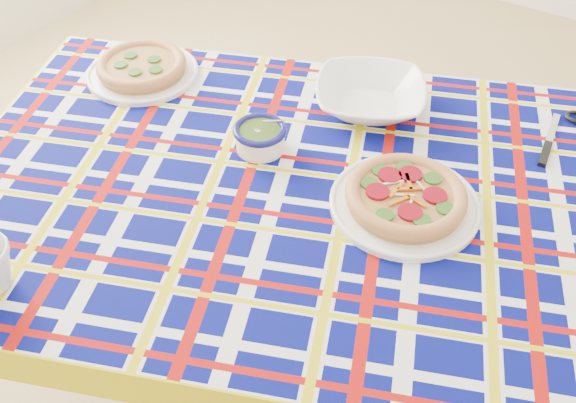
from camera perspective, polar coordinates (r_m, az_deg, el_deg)
The scene contains 8 objects.
floor at distance 2.09m, azimuth 5.77°, elevation -4.84°, with size 4.00×4.00×0.00m, color #A38754.
dining_table at distance 1.33m, azimuth 2.18°, elevation -1.10°, with size 1.71×1.41×0.69m.
tablecloth at distance 1.31m, azimuth 2.21°, elevation -0.40°, with size 1.50×0.95×0.10m, color #05095E, non-canonical shape.
main_focaccia_plate at distance 1.24m, azimuth 10.43°, elevation 0.48°, with size 0.30×0.30×0.06m, color #A5713A, non-canonical shape.
pesto_bowl at distance 1.36m, azimuth -2.50°, elevation 5.87°, with size 0.11×0.11×0.07m, color #233A0F, non-canonical shape.
serving_bowl at distance 1.49m, azimuth 7.30°, elevation 9.26°, with size 0.25×0.25×0.06m, color white.
second_focaccia_plate at distance 1.63m, azimuth -12.88°, elevation 11.63°, with size 0.28×0.28×0.05m, color #A5713A, non-canonical shape.
table_knife at distance 1.54m, azimuth 22.45°, elevation 5.93°, with size 0.21×0.02×0.01m, color silver, non-canonical shape.
Camera 1 is at (0.58, -1.27, 1.56)m, focal length 40.00 mm.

